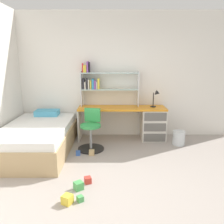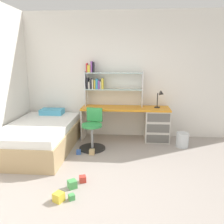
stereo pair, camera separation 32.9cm
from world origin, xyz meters
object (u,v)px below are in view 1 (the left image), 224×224
(waste_bin, at_px, (180,138))
(toy_block_red_1, at_px, (89,180))
(bookshelf_hutch, at_px, (102,82))
(toy_block_green_5, at_px, (79,186))
(desk, at_px, (145,121))
(toy_block_natural_3, at_px, (93,153))
(toy_block_blue_4, at_px, (79,153))
(toy_block_green_2, at_px, (81,199))
(desk_lamp, at_px, (157,96))
(bed_platform, at_px, (38,138))
(toy_block_yellow_0, at_px, (68,199))
(swivel_chair, at_px, (92,134))

(waste_bin, xyz_separation_m, toy_block_red_1, (-1.75, -1.54, -0.10))
(bookshelf_hutch, bearing_deg, toy_block_green_5, -95.47)
(desk, relative_size, toy_block_green_5, 17.09)
(toy_block_red_1, bearing_deg, waste_bin, 41.39)
(toy_block_natural_3, relative_size, toy_block_blue_4, 1.18)
(bookshelf_hutch, relative_size, toy_block_red_1, 13.76)
(toy_block_blue_4, bearing_deg, waste_bin, 15.09)
(toy_block_green_2, bearing_deg, desk_lamp, 59.75)
(waste_bin, height_order, toy_block_red_1, waste_bin)
(toy_block_red_1, bearing_deg, toy_block_natural_3, 91.69)
(desk, height_order, toy_block_green_2, desk)
(bed_platform, distance_m, toy_block_green_5, 1.67)
(bookshelf_hutch, distance_m, toy_block_green_2, 2.79)
(bookshelf_hutch, relative_size, waste_bin, 4.31)
(toy_block_green_5, bearing_deg, desk_lamp, 55.42)
(toy_block_yellow_0, bearing_deg, desk_lamp, 57.53)
(swivel_chair, height_order, toy_block_yellow_0, swivel_chair)
(swivel_chair, distance_m, toy_block_natural_3, 0.41)
(toy_block_red_1, bearing_deg, toy_block_yellow_0, -112.81)
(swivel_chair, relative_size, waste_bin, 2.72)
(toy_block_yellow_0, bearing_deg, toy_block_red_1, 67.19)
(toy_block_green_2, bearing_deg, bed_platform, 122.59)
(toy_block_yellow_0, height_order, toy_block_green_2, toy_block_yellow_0)
(bookshelf_hutch, relative_size, toy_block_blue_4, 15.48)
(desk_lamp, bearing_deg, bookshelf_hutch, 172.89)
(bed_platform, height_order, toy_block_green_5, bed_platform)
(toy_block_natural_3, bearing_deg, toy_block_red_1, -88.31)
(toy_block_yellow_0, xyz_separation_m, toy_block_natural_3, (0.18, 1.49, -0.01))
(toy_block_green_2, bearing_deg, waste_bin, 47.77)
(desk_lamp, distance_m, toy_block_natural_3, 1.87)
(toy_block_red_1, bearing_deg, desk, 60.58)
(desk, distance_m, toy_block_natural_3, 1.47)
(desk_lamp, xyz_separation_m, bed_platform, (-2.40, -0.73, -0.71))
(toy_block_yellow_0, xyz_separation_m, toy_block_blue_4, (-0.08, 1.48, -0.02))
(desk_lamp, height_order, toy_block_natural_3, desk_lamp)
(desk, xyz_separation_m, swivel_chair, (-1.14, -0.60, -0.09))
(desk_lamp, bearing_deg, swivel_chair, -156.59)
(waste_bin, relative_size, toy_block_blue_4, 3.59)
(swivel_chair, distance_m, bed_platform, 1.03)
(swivel_chair, xyz_separation_m, waste_bin, (1.81, 0.24, -0.17))
(desk, bearing_deg, desk_lamp, -0.57)
(toy_block_yellow_0, bearing_deg, toy_block_blue_4, 93.05)
(desk, bearing_deg, toy_block_yellow_0, -118.13)
(toy_block_natural_3, height_order, toy_block_blue_4, toy_block_natural_3)
(toy_block_green_2, xyz_separation_m, toy_block_green_5, (-0.06, 0.27, 0.02))
(desk_lamp, relative_size, bed_platform, 0.19)
(desk, xyz_separation_m, toy_block_red_1, (-1.07, -1.91, -0.36))
(desk_lamp, height_order, toy_block_red_1, desk_lamp)
(bed_platform, bearing_deg, swivel_chair, 7.42)
(toy_block_blue_4, height_order, toy_block_green_5, toy_block_green_5)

